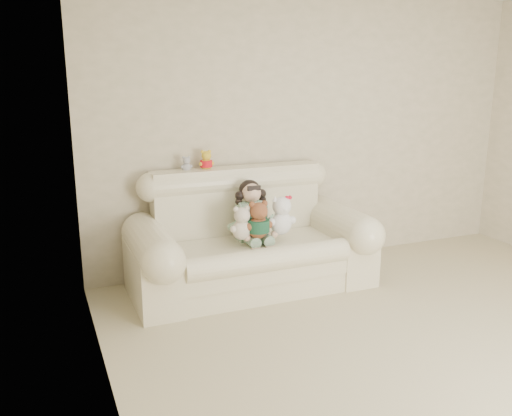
{
  "coord_description": "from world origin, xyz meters",
  "views": [
    {
      "loc": [
        -2.57,
        -2.24,
        1.88
      ],
      "look_at": [
        -0.86,
        1.9,
        0.75
      ],
      "focal_mm": 38.45,
      "sensor_mm": 36.0,
      "label": 1
    }
  ],
  "objects": [
    {
      "name": "yellow_mini_bear",
      "position": [
        -1.14,
        2.38,
        1.12
      ],
      "size": [
        0.15,
        0.12,
        0.22
      ],
      "primitive_type": null,
      "rotation": [
        0.0,
        0.0,
        0.13
      ],
      "color": "gold",
      "rests_on": "sofa"
    },
    {
      "name": "wall_left",
      "position": [
        -2.25,
        0.0,
        1.3
      ],
      "size": [
        0.0,
        5.0,
        5.0
      ],
      "primitive_type": "plane",
      "rotation": [
        1.57,
        0.0,
        1.57
      ],
      "color": "beige",
      "rests_on": "ground"
    },
    {
      "name": "wall_back",
      "position": [
        0.0,
        2.5,
        1.3
      ],
      "size": [
        4.5,
        0.0,
        4.5
      ],
      "primitive_type": "plane",
      "rotation": [
        1.57,
        0.0,
        0.0
      ],
      "color": "beige",
      "rests_on": "ground"
    },
    {
      "name": "cream_teddy",
      "position": [
        -1.0,
        1.87,
        0.67
      ],
      "size": [
        0.26,
        0.23,
        0.34
      ],
      "primitive_type": null,
      "rotation": [
        0.0,
        0.0,
        0.32
      ],
      "color": "beige",
      "rests_on": "sofa"
    },
    {
      "name": "sofa",
      "position": [
        -0.86,
        2.0,
        0.52
      ],
      "size": [
        2.1,
        0.95,
        1.03
      ],
      "primitive_type": null,
      "color": "#FFF5CD",
      "rests_on": "floor"
    },
    {
      "name": "brown_teddy",
      "position": [
        -0.86,
        1.85,
        0.69
      ],
      "size": [
        0.28,
        0.23,
        0.38
      ],
      "primitive_type": null,
      "rotation": [
        0.0,
        0.0,
        0.21
      ],
      "color": "brown",
      "rests_on": "sofa"
    },
    {
      "name": "grey_mini_plush",
      "position": [
        -1.32,
        2.37,
        1.09
      ],
      "size": [
        0.12,
        0.1,
        0.17
      ],
      "primitive_type": null,
      "rotation": [
        0.0,
        0.0,
        0.24
      ],
      "color": "#B2B3BA",
      "rests_on": "sofa"
    },
    {
      "name": "seated_child",
      "position": [
        -0.83,
        2.08,
        0.69
      ],
      "size": [
        0.34,
        0.41,
        0.54
      ],
      "primitive_type": null,
      "rotation": [
        0.0,
        0.0,
        0.05
      ],
      "color": "#2B7241",
      "rests_on": "sofa"
    },
    {
      "name": "floor",
      "position": [
        0.0,
        0.0,
        0.0
      ],
      "size": [
        5.0,
        5.0,
        0.0
      ],
      "primitive_type": "plane",
      "color": "tan",
      "rests_on": "ground"
    },
    {
      "name": "white_cat",
      "position": [
        -0.63,
        1.88,
        0.7
      ],
      "size": [
        0.32,
        0.28,
        0.4
      ],
      "primitive_type": null,
      "rotation": [
        0.0,
        0.0,
        0.38
      ],
      "color": "white",
      "rests_on": "sofa"
    }
  ]
}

